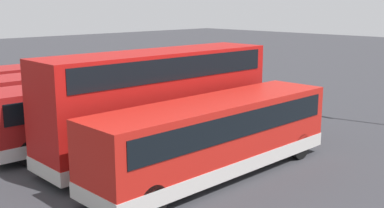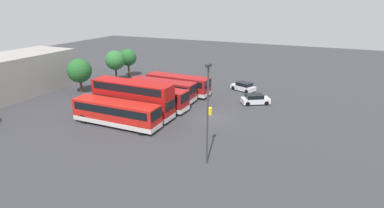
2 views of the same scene
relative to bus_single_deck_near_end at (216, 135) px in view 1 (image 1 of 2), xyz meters
The scene contains 9 objects.
ground_plane 11.94m from the bus_single_deck_near_end, 53.30° to the right, with size 140.00×140.00×0.00m, color #38383D.
bus_single_deck_near_end is the anchor object (origin of this frame).
bus_double_decker_second 3.46m from the bus_single_deck_near_end, ahead, with size 2.77×10.88×4.55m.
bus_single_deck_third 7.01m from the bus_single_deck_near_end, ahead, with size 3.11×11.86×2.95m.
bus_single_deck_fourth 10.81m from the bus_single_deck_near_end, ahead, with size 2.76×10.21×2.95m.
bus_single_deck_fifth 14.35m from the bus_single_deck_near_end, ahead, with size 3.00×10.44×2.95m.
car_hatchback_silver 19.61m from the bus_single_deck_near_end, 42.04° to the right, with size 3.58×4.29×1.43m.
car_small_green 22.62m from the bus_single_deck_near_end, 25.77° to the right, with size 3.20×4.35×1.43m.
waste_bin_yellow 11.83m from the bus_single_deck_near_end, 47.98° to the right, with size 0.60×0.60×0.95m, color yellow.
Camera 1 is at (-18.81, 22.18, 6.50)m, focal length 44.30 mm.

